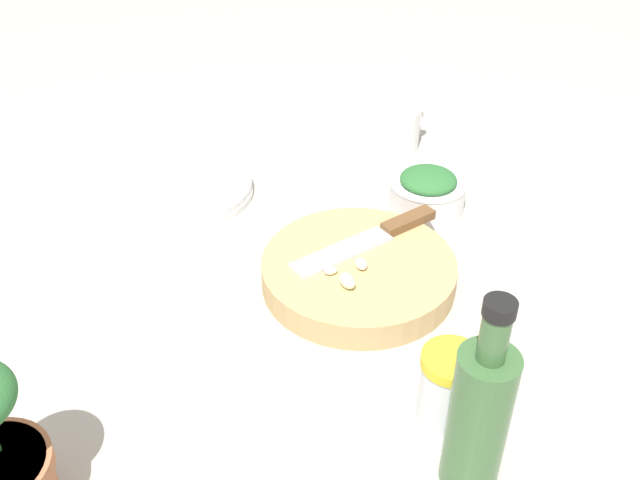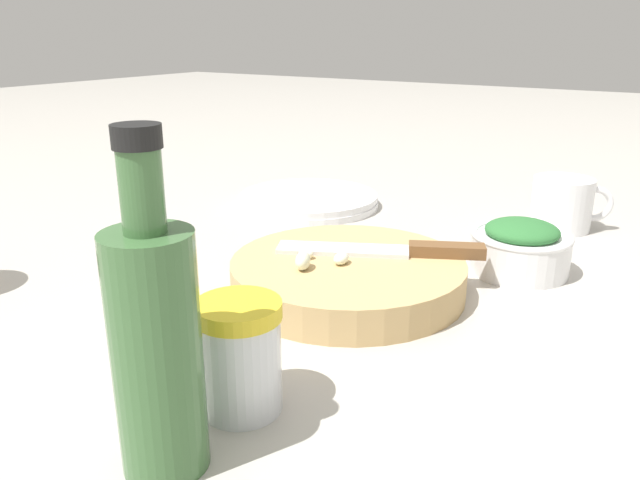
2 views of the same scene
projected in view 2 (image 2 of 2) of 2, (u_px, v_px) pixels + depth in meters
ground_plane at (302, 270)px, 0.73m from camera, size 5.00×5.00×0.00m
cutting_board at (348, 276)px, 0.66m from camera, size 0.25×0.25×0.04m
chef_knife at (393, 250)px, 0.67m from camera, size 0.12×0.21×0.01m
garlic_cloves at (314, 259)px, 0.64m from camera, size 0.06×0.06×0.02m
herb_bowl at (520, 247)px, 0.71m from camera, size 0.11×0.11×0.06m
spice_jar at (240, 356)px, 0.45m from camera, size 0.06×0.06×0.09m
coffee_mug at (563, 204)px, 0.87m from camera, size 0.08×0.11×0.07m
plate_stack at (309, 200)px, 0.99m from camera, size 0.22×0.22×0.02m
oil_bottle at (156, 343)px, 0.38m from camera, size 0.06×0.06×0.22m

